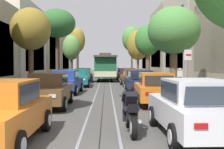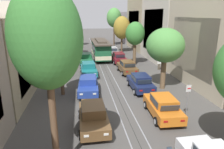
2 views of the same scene
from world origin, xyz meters
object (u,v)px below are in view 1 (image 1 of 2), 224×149
object	(u,v)px
street_tree_kerb_left_mid	(57,24)
street_tree_kerb_right_far	(132,39)
parked_car_orange_near_left	(0,112)
parked_car_brown_second_left	(49,90)
street_tree_kerb_left_far	(78,41)
street_tree_kerb_right_fourth	(138,45)
parked_car_maroon_fifth_right	(127,75)
cable_car_trolley	(105,67)
pedestrian_on_left_pavement	(180,76)
parked_car_navy_mid_right	(140,82)
motorcycle_with_rider	(130,111)
parked_car_silver_sixth_right	(123,73)
parked_car_blue_mid_left	(66,82)
parked_car_teal_fourth_left	(79,78)
street_tree_kerb_right_mid	(148,41)
parked_car_green_fifth_left	(83,75)
street_sign_post	(188,71)
street_tree_kerb_left_fourth	(72,48)
street_tree_kerb_left_second	(31,30)
street_tree_kerb_right_second	(174,31)
parked_car_brown_fourth_right	(132,77)
parked_car_white_near_right	(194,107)
parked_car_orange_second_right	(155,88)

from	to	relation	value
street_tree_kerb_left_mid	street_tree_kerb_right_far	distance (m)	22.36
parked_car_orange_near_left	parked_car_brown_second_left	bearing A→B (deg)	90.18
street_tree_kerb_left_far	street_tree_kerb_right_fourth	distance (m)	13.01
street_tree_kerb_left_mid	parked_car_maroon_fifth_right	bearing A→B (deg)	20.08
street_tree_kerb_right_far	street_tree_kerb_left_far	bearing A→B (deg)	-179.06
cable_car_trolley	pedestrian_on_left_pavement	size ratio (longest dim) A/B	5.58
street_tree_kerb_left_far	parked_car_brown_second_left	bearing A→B (deg)	-86.39
parked_car_navy_mid_right	motorcycle_with_rider	distance (m)	11.66
parked_car_navy_mid_right	parked_car_silver_sixth_right	size ratio (longest dim) A/B	0.99
parked_car_blue_mid_left	parked_car_teal_fourth_left	distance (m)	6.02
parked_car_navy_mid_right	street_tree_kerb_right_mid	xyz separation A→B (m)	(2.06, 10.46, 3.68)
parked_car_green_fifth_left	pedestrian_on_left_pavement	xyz separation A→B (m)	(9.56, -4.97, 0.13)
street_tree_kerb_right_fourth	street_sign_post	bearing A→B (deg)	-91.39
parked_car_blue_mid_left	street_tree_kerb_right_far	bearing A→B (deg)	76.43
parked_car_silver_sixth_right	street_tree_kerb_right_mid	distance (m)	8.55
parked_car_teal_fourth_left	street_sign_post	world-z (taller)	street_sign_post
parked_car_silver_sixth_right	parked_car_orange_near_left	bearing A→B (deg)	-99.10
parked_car_navy_mid_right	cable_car_trolley	xyz separation A→B (m)	(-2.51, 14.92, 0.86)
street_tree_kerb_left_fourth	parked_car_brown_second_left	bearing A→B (deg)	-85.39
parked_car_teal_fourth_left	street_tree_kerb_left_second	bearing A→B (deg)	-113.99
parked_car_blue_mid_left	street_tree_kerb_right_fourth	size ratio (longest dim) A/B	0.64
street_tree_kerb_left_mid	pedestrian_on_left_pavement	xyz separation A→B (m)	(11.98, -2.31, -5.18)
parked_car_green_fifth_left	parked_car_silver_sixth_right	size ratio (longest dim) A/B	0.99
street_tree_kerb_right_mid	street_tree_kerb_right_second	bearing A→B (deg)	-88.30
street_tree_kerb_right_fourth	street_sign_post	distance (m)	27.35
parked_car_orange_near_left	pedestrian_on_left_pavement	world-z (taller)	pedestrian_on_left_pavement
street_tree_kerb_right_far	street_tree_kerb_right_fourth	bearing A→B (deg)	-89.56
street_sign_post	parked_car_green_fifth_left	bearing A→B (deg)	109.01
parked_car_silver_sixth_right	cable_car_trolley	bearing A→B (deg)	-128.79
parked_car_green_fifth_left	street_tree_kerb_right_mid	world-z (taller)	street_tree_kerb_right_mid
parked_car_green_fifth_left	cable_car_trolley	world-z (taller)	cable_car_trolley
street_tree_kerb_left_mid	pedestrian_on_left_pavement	size ratio (longest dim) A/B	4.64
street_tree_kerb_left_second	street_sign_post	xyz separation A→B (m)	(8.98, -6.42, -2.67)
parked_car_teal_fourth_left	parked_car_navy_mid_right	distance (m)	7.68
parked_car_green_fifth_left	parked_car_brown_fourth_right	world-z (taller)	same
parked_car_orange_near_left	street_tree_kerb_right_mid	distance (m)	24.34
parked_car_maroon_fifth_right	street_tree_kerb_left_second	distance (m)	14.73
parked_car_white_near_right	street_tree_kerb_right_mid	world-z (taller)	street_tree_kerb_right_mid
parked_car_green_fifth_left	street_tree_kerb_right_mid	size ratio (longest dim) A/B	0.70
street_tree_kerb_right_second	street_tree_kerb_left_mid	bearing A→B (deg)	136.32
parked_car_maroon_fifth_right	parked_car_orange_second_right	bearing A→B (deg)	-89.66
parked_car_white_near_right	parked_car_brown_fourth_right	size ratio (longest dim) A/B	0.99
parked_car_blue_mid_left	motorcycle_with_rider	size ratio (longest dim) A/B	2.23
parked_car_white_near_right	street_tree_kerb_left_second	xyz separation A→B (m)	(-7.59, 11.92, 3.56)
parked_car_navy_mid_right	parked_car_orange_second_right	bearing A→B (deg)	-89.04
street_tree_kerb_left_mid	parked_car_blue_mid_left	bearing A→B (deg)	-76.80
street_tree_kerb_right_far	motorcycle_with_rider	xyz separation A→B (m)	(-3.70, -41.27, -5.72)
street_tree_kerb_right_second	pedestrian_on_left_pavement	distance (m)	8.08
street_tree_kerb_left_fourth	street_tree_kerb_right_fourth	xyz separation A→B (m)	(9.27, 0.99, 0.46)
street_tree_kerb_left_second	street_tree_kerb_left_fourth	distance (m)	19.76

